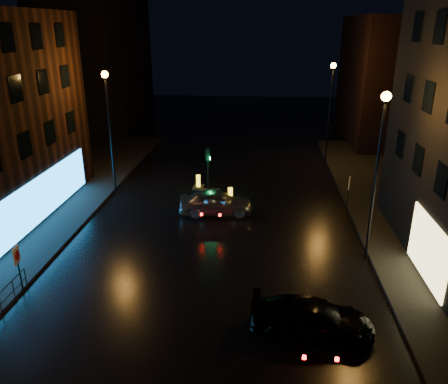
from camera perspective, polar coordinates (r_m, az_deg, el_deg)
The scene contains 13 objects.
ground at distance 18.05m, azimuth -3.71°, elevation -17.00°, with size 120.00×120.00×0.00m, color black.
building_far_left at distance 52.54m, azimuth -16.06°, elevation 15.68°, with size 8.00×16.00×14.00m, color black.
building_far_right at distance 48.03m, azimuth 20.86°, elevation 13.53°, with size 8.00×14.00×12.00m, color black.
street_lamp_lfar at distance 30.35m, azimuth -14.84°, elevation 9.75°, with size 0.44×0.44×8.37m.
street_lamp_rnear at distance 21.50m, azimuth 19.57°, elevation 4.82°, with size 0.44×0.44×8.37m.
street_lamp_rfar at distance 36.88m, azimuth 13.74°, elevation 11.72°, with size 0.44×0.44×8.37m.
traffic_signal at distance 30.20m, azimuth -2.06°, elevation 0.39°, with size 1.40×2.40×3.45m.
silver_hatchback at distance 27.26m, azimuth -1.09°, elevation -1.31°, with size 1.82×4.53×1.54m, color #A2A6AA.
dark_sedan at distance 17.59m, azimuth 11.45°, elevation -15.83°, with size 1.90×4.66×1.35m, color black.
bollard_near at distance 29.22m, azimuth 0.83°, elevation -0.91°, with size 1.08×1.34×1.02m.
bollard_far at distance 31.84m, azimuth -3.36°, elevation 0.92°, with size 0.81×1.17×0.99m.
road_sign_left at distance 20.84m, azimuth -25.39°, elevation -7.95°, with size 0.14×0.56×2.31m.
road_sign_right at distance 28.32m, azimuth 16.01°, elevation 0.77°, with size 0.19×0.55×2.30m.
Camera 1 is at (2.36, -14.06, 11.08)m, focal length 35.00 mm.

